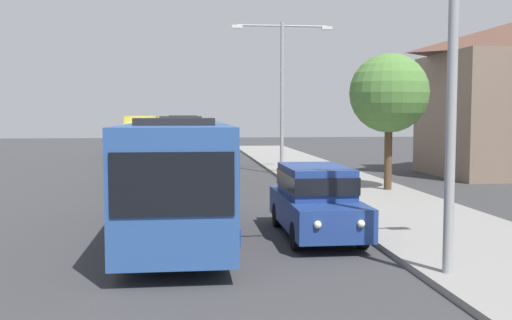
# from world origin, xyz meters

# --- Properties ---
(bus_lead) EXTENTS (2.58, 10.87, 3.21)m
(bus_lead) POSITION_xyz_m (-1.30, 12.61, 1.69)
(bus_lead) COLOR #284C8C
(bus_lead) RESTS_ON ground_plane
(bus_second_in_line) EXTENTS (2.58, 10.77, 3.21)m
(bus_second_in_line) POSITION_xyz_m (-1.30, 24.79, 1.69)
(bus_second_in_line) COLOR silver
(bus_second_in_line) RESTS_ON ground_plane
(bus_middle) EXTENTS (2.58, 10.75, 3.21)m
(bus_middle) POSITION_xyz_m (-1.30, 36.72, 1.69)
(bus_middle) COLOR #33724C
(bus_middle) RESTS_ON ground_plane
(white_suv) EXTENTS (1.86, 5.05, 1.90)m
(white_suv) POSITION_xyz_m (2.40, 11.78, 1.03)
(white_suv) COLOR navy
(white_suv) RESTS_ON ground_plane
(box_truck_oncoming) EXTENTS (2.35, 7.06, 3.15)m
(box_truck_oncoming) POSITION_xyz_m (-4.60, 43.57, 1.70)
(box_truck_oncoming) COLOR white
(box_truck_oncoming) RESTS_ON ground_plane
(streetlamp_near) EXTENTS (6.46, 0.28, 7.57)m
(streetlamp_near) POSITION_xyz_m (4.10, 7.28, 4.87)
(streetlamp_near) COLOR gray
(streetlamp_near) RESTS_ON sidewalk
(streetlamp_mid) EXTENTS (5.45, 0.28, 8.09)m
(streetlamp_mid) POSITION_xyz_m (4.10, 28.34, 5.09)
(streetlamp_mid) COLOR gray
(streetlamp_mid) RESTS_ON sidewalk
(roadside_tree) EXTENTS (3.28, 3.28, 5.66)m
(roadside_tree) POSITION_xyz_m (7.28, 20.13, 4.15)
(roadside_tree) COLOR #4C3823
(roadside_tree) RESTS_ON sidewalk
(house_distant_gabled) EXTENTS (8.49, 7.50, 8.17)m
(house_distant_gabled) POSITION_xyz_m (16.20, 26.30, 4.15)
(house_distant_gabled) COLOR #7A6656
(house_distant_gabled) RESTS_ON ground_plane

